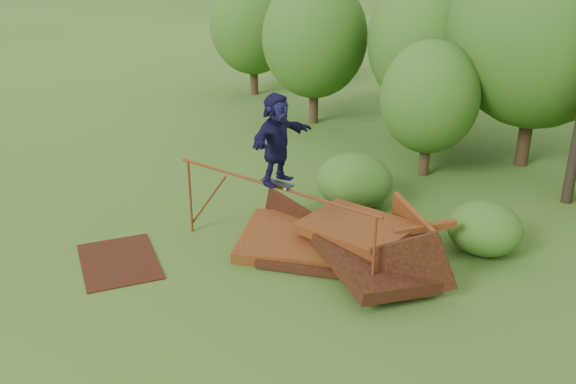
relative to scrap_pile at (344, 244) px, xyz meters
The scene contains 13 objects.
ground 2.81m from the scrap_pile, 93.13° to the right, with size 240.00×240.00×0.00m, color #2D5116.
scrap_pile is the anchor object (origin of this frame).
grind_rail 1.93m from the scrap_pile, 134.43° to the right, with size 5.30×0.23×1.85m.
skateboard 2.15m from the scrap_pile, 131.00° to the right, with size 0.76×0.23×0.08m.
skater 2.93m from the scrap_pile, 131.00° to the right, with size 1.77×0.56×1.90m, color black.
flat_plate 4.98m from the scrap_pile, 138.82° to the right, with size 2.25×1.61×0.03m, color #34150B.
tree_0 10.77m from the scrap_pile, 130.48° to the left, with size 3.75×3.75×5.29m.
tree_1 9.66m from the scrap_pile, 107.15° to the left, with size 4.09×4.09×5.69m.
tree_2 6.14m from the scrap_pile, 100.28° to the left, with size 2.81×2.81×3.96m.
tree_3 9.27m from the scrap_pile, 83.74° to the left, with size 5.25×5.25×7.29m.
tree_6 15.13m from the scrap_pile, 139.31° to the left, with size 3.64×3.64×5.08m.
shrub_left 2.89m from the scrap_pile, 118.94° to the left, with size 2.04×1.89×1.42m, color #2B5616.
shrub_right 3.19m from the scrap_pile, 43.60° to the left, with size 1.69×1.55×1.20m, color #2B5616.
Camera 1 is at (7.13, -7.82, 6.96)m, focal length 40.00 mm.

